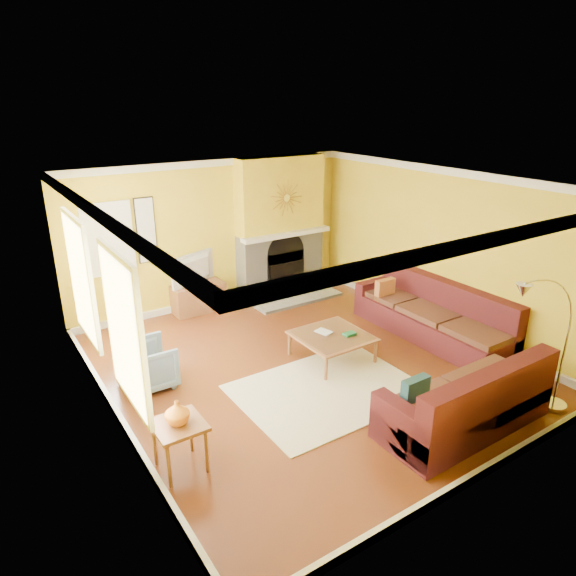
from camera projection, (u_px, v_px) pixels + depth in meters
floor at (305, 366)px, 7.63m from camera, size 5.50×6.00×0.02m
ceiling at (308, 182)px, 6.67m from camera, size 5.50×6.00×0.02m
wall_back at (213, 234)px, 9.51m from camera, size 5.50×0.02×2.70m
wall_front at (491, 371)px, 4.80m from camera, size 5.50×0.02×2.70m
wall_left at (105, 326)px, 5.74m from camera, size 0.02×6.00×2.70m
wall_right at (441, 249)px, 8.57m from camera, size 0.02×6.00×2.70m
baseboard at (305, 362)px, 7.61m from camera, size 5.50×6.00×0.12m
crown_molding at (307, 187)px, 6.70m from camera, size 5.50×6.00×0.12m
window_left_near at (80, 280)px, 6.72m from camera, size 0.06×1.22×1.72m
window_left_far at (123, 332)px, 5.23m from camera, size 0.06×1.22×1.72m
window_back at (108, 239)px, 8.42m from camera, size 0.82×0.06×1.22m
wall_art at (146, 230)px, 8.75m from camera, size 0.34×0.04×1.14m
fireplace at (280, 227)px, 10.04m from camera, size 1.80×0.40×2.70m
mantel at (287, 234)px, 9.88m from camera, size 1.92×0.22×0.08m
hearth at (296, 298)px, 10.07m from camera, size 1.80×0.70×0.06m
sunburst at (287, 198)px, 9.64m from camera, size 0.70×0.04×0.70m
rug at (328, 390)px, 6.97m from camera, size 2.40×1.80×0.02m
sectional_sofa at (405, 339)px, 7.45m from camera, size 3.11×3.78×0.90m
coffee_table at (332, 347)px, 7.75m from camera, size 1.03×1.03×0.41m
media_console at (199, 298)px, 9.46m from camera, size 0.96×0.43×0.53m
tv at (197, 269)px, 9.26m from camera, size 0.98×0.46×0.57m
subwoofer at (227, 299)px, 9.74m from camera, size 0.28×0.28×0.28m
armchair at (147, 365)px, 6.98m from camera, size 0.71×0.69×0.64m
side_table at (180, 446)px, 5.43m from camera, size 0.52×0.52×0.57m
vase at (177, 412)px, 5.28m from camera, size 0.26×0.26×0.27m
book at (320, 334)px, 7.67m from camera, size 0.24×0.28×0.02m
arc_lamp at (542, 351)px, 6.02m from camera, size 1.23×0.36×1.91m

